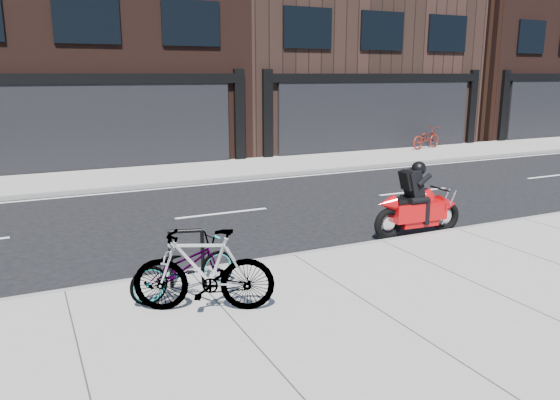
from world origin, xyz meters
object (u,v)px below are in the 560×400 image
bike_rack (187,253)px  bicycle_front (184,267)px  motorcycle (422,205)px  bicycle_rear (204,270)px  bicycle_far (426,138)px

bike_rack → bicycle_front: bearing=-113.6°
bicycle_front → motorcycle: bearing=-88.8°
bike_rack → bicycle_rear: bicycle_rear is taller
bicycle_front → bicycle_rear: bearing=177.4°
motorcycle → bicycle_far: 13.53m
bicycle_front → bicycle_far: (14.43, 11.61, 0.03)m
bicycle_rear → motorcycle: bearing=134.5°
bicycle_front → bicycle_far: size_ratio=0.94×
bicycle_front → motorcycle: 5.79m
bicycle_rear → motorcycle: motorcycle is taller
bike_rack → motorcycle: size_ratio=0.43×
bicycle_front → motorcycle: motorcycle is taller
bike_rack → motorcycle: bearing=10.3°
bike_rack → bicycle_far: bicycle_far is taller
motorcycle → bicycle_rear: bearing=-157.8°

